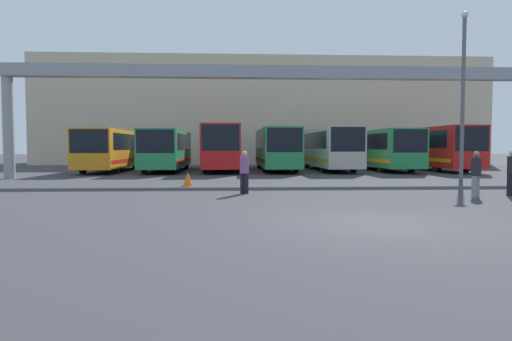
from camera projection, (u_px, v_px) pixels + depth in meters
The scene contains 15 objects.
ground_plane at pixel (375, 224), 10.74m from camera, with size 200.00×200.00×0.00m, color #38383D.
building_backdrop at pixel (261, 114), 50.94m from camera, with size 46.14×12.00×10.87m.
overhead_gantry at pixel (290, 83), 26.27m from camera, with size 32.36×0.80×6.43m.
bus_slot_0 at pixel (111, 148), 33.47m from camera, with size 2.62×10.58×3.00m.
bus_slot_1 at pixel (167, 148), 33.72m from camera, with size 2.60×10.64×2.98m.
bus_slot_2 at pixel (222, 145), 34.64m from camera, with size 2.62×12.06×3.31m.
bus_slot_3 at pixel (276, 147), 34.52m from camera, with size 2.51×11.37×3.11m.
bus_slot_4 at pixel (328, 146), 35.04m from camera, with size 2.47×11.97×3.17m.
bus_slot_5 at pixel (382, 147), 34.94m from camera, with size 2.49×11.32×3.03m.
bus_slot_6 at pixel (431, 146), 35.61m from camera, with size 2.49×12.23×3.24m.
pedestrian_near_left at pixel (244, 171), 17.52m from camera, with size 0.34×0.34×1.66m.
pedestrian_near_right at pixel (476, 173), 16.18m from camera, with size 0.34×0.34×1.65m.
pedestrian_mid_left at pixel (512, 172), 16.69m from camera, with size 0.35×0.35×1.69m.
traffic_cone at pixel (188, 179), 20.99m from camera, with size 0.46×0.46×0.64m.
lamp_post at pixel (463, 90), 23.79m from camera, with size 0.36×0.36×8.82m.
Camera 1 is at (-3.39, -10.49, 1.82)m, focal length 32.00 mm.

